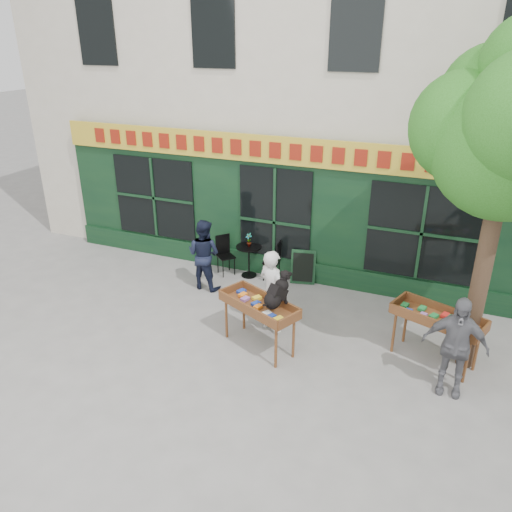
# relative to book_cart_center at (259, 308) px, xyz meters

# --- Properties ---
(ground) EXTENTS (80.00, 80.00, 0.00)m
(ground) POSITION_rel_book_cart_center_xyz_m (-0.79, 0.59, -0.82)
(ground) COLOR slate
(ground) RESTS_ON ground
(building) EXTENTS (14.00, 7.26, 10.00)m
(building) POSITION_rel_book_cart_center_xyz_m (-0.79, 6.56, 4.15)
(building) COLOR beige
(building) RESTS_ON ground
(book_cart_center) EXTENTS (1.62, 1.18, 0.99)m
(book_cart_center) POSITION_rel_book_cart_center_xyz_m (0.00, 0.00, 0.00)
(book_cart_center) COLOR brown
(book_cart_center) RESTS_ON ground
(dog) EXTENTS (0.56, 0.69, 0.60)m
(dog) POSITION_rel_book_cart_center_xyz_m (0.35, -0.05, 0.47)
(dog) COLOR black
(dog) RESTS_ON book_cart_center
(woman) EXTENTS (0.72, 0.61, 1.66)m
(woman) POSITION_rel_book_cart_center_xyz_m (0.00, 0.65, 0.01)
(woman) COLOR silver
(woman) RESTS_ON ground
(book_cart_right) EXTENTS (1.62, 1.10, 0.99)m
(book_cart_right) POSITION_rel_book_cart_center_xyz_m (2.97, 0.76, 0.00)
(book_cart_right) COLOR brown
(book_cart_right) RESTS_ON ground
(man_right) EXTENTS (1.00, 0.42, 1.70)m
(man_right) POSITION_rel_book_cart_center_xyz_m (3.27, 0.01, 0.03)
(man_right) COLOR #5C5C61
(man_right) RESTS_ON ground
(bistro_table) EXTENTS (0.60, 0.60, 0.76)m
(bistro_table) POSITION_rel_book_cart_center_xyz_m (-1.32, 2.65, -0.28)
(bistro_table) COLOR black
(bistro_table) RESTS_ON ground
(bistro_chair_left) EXTENTS (0.51, 0.51, 0.95)m
(bistro_chair_left) POSITION_rel_book_cart_center_xyz_m (-1.94, 2.60, -0.26)
(bistro_chair_left) COLOR black
(bistro_chair_left) RESTS_ON ground
(bistro_chair_right) EXTENTS (0.40, 0.39, 0.95)m
(bistro_chair_right) POSITION_rel_book_cart_center_xyz_m (-0.69, 2.70, -0.26)
(bistro_chair_right) COLOR black
(bistro_chair_right) RESTS_ON ground
(potted_plant) EXTENTS (0.20, 0.17, 0.32)m
(potted_plant) POSITION_rel_book_cart_center_xyz_m (-1.32, 2.65, 0.10)
(potted_plant) COLOR gray
(potted_plant) RESTS_ON bistro_table
(man_left) EXTENTS (0.83, 0.67, 1.61)m
(man_left) POSITION_rel_book_cart_center_xyz_m (-2.02, 1.75, -0.02)
(man_left) COLOR black
(man_left) RESTS_ON ground
(chalkboard) EXTENTS (0.59, 0.30, 0.79)m
(chalkboard) POSITION_rel_book_cart_center_xyz_m (-0.04, 2.78, -0.42)
(chalkboard) COLOR black
(chalkboard) RESTS_ON ground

